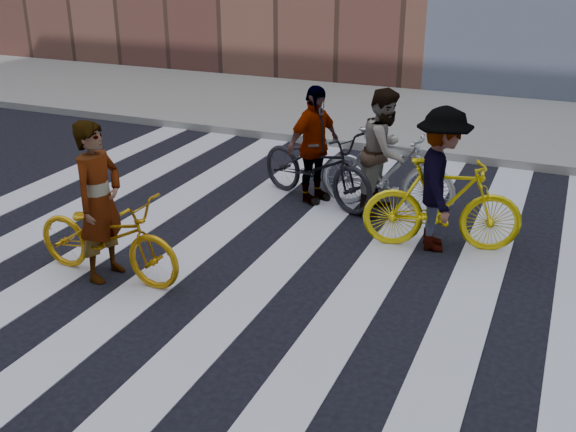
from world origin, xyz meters
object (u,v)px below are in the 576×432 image
Objects in this scene: bike_yellow_right at (442,205)px; bike_dark_rear at (317,166)px; rider_left at (99,202)px; bike_silver_mid at (387,171)px; rider_mid at (384,151)px; rider_right at (440,180)px; bike_yellow_left at (107,236)px; rider_rear at (314,145)px.

bike_yellow_right is 2.16m from bike_dark_rear.
bike_silver_mid is at bearing -34.71° from rider_left.
rider_mid is 1.32m from rider_right.
bike_yellow_right is 1.10× the size of rider_mid.
rider_right is (3.25, 2.23, -0.02)m from rider_left.
rider_right is (3.20, 2.23, 0.39)m from bike_yellow_left.
bike_silver_mid reaches higher than bike_yellow_left.
bike_silver_mid is 3.95m from rider_left.
bike_silver_mid is 1.13× the size of rider_mid.
rider_right is (0.90, -0.92, 0.30)m from bike_silver_mid.
rider_rear reaches higher than bike_dark_rear.
bike_silver_mid reaches higher than bike_yellow_right.
rider_mid is (-1.00, 0.92, 0.29)m from bike_yellow_right.
rider_left reaches higher than rider_right.
bike_yellow_left is 3.89m from rider_mid.
rider_rear is at bearing 51.49° from bike_yellow_right.
rider_mid reaches higher than rider_rear.
bike_silver_mid is at bearing -86.32° from rider_mid.
rider_rear is (1.24, 3.12, 0.35)m from bike_yellow_left.
bike_yellow_right is (3.25, 2.23, 0.08)m from bike_yellow_left.
bike_yellow_left is at bearing 109.69° from bike_yellow_right.
bike_yellow_left is 3.92m from rider_right.
bike_yellow_left is at bearing -87.90° from rider_left.
bike_yellow_left is 3.95m from bike_yellow_right.
bike_dark_rear is at bearing 95.58° from bike_silver_mid.
bike_yellow_left is 1.07× the size of rider_right.
rider_left is 3.95m from rider_right.
bike_silver_mid is 1.10m from rider_rear.
bike_dark_rear is 1.19× the size of rider_mid.
bike_yellow_right is 1.06× the size of rider_left.
rider_rear is (-1.97, 0.89, -0.04)m from rider_right.
bike_dark_rear is 1.22× the size of rider_rear.
rider_left is at bearing 146.88° from bike_silver_mid.
bike_yellow_right is 0.92× the size of bike_dark_rear.
rider_left is at bearing 109.28° from bike_yellow_right.
rider_rear reaches higher than bike_yellow_right.
rider_left reaches higher than bike_dark_rear.
rider_right is at bearing -53.49° from rider_left.
bike_silver_mid is at bearing -66.14° from bike_dark_rear.
bike_yellow_right is 1.39m from rider_mid.
bike_dark_rear is 1.15× the size of rider_left.
bike_dark_rear is 2.14m from rider_right.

